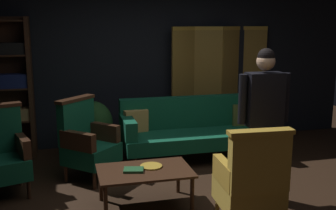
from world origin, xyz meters
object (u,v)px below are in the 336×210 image
bookshelf (0,86)px  coffee_table (145,174)px  velvet_couch (193,128)px  armchair_gilt_accent (251,182)px  potted_plant (93,126)px  armchair_wing_right (87,142)px  book_green_cloth (134,170)px  armchair_wing_left (0,154)px  brass_tray (151,166)px  standing_figure (263,110)px  folding_screen (219,82)px

bookshelf → coffee_table: bearing=-52.2°
velvet_couch → coffee_table: size_ratio=2.12×
armchair_gilt_accent → potted_plant: (-1.30, 2.44, 0.01)m
armchair_wing_right → potted_plant: bearing=79.9°
velvet_couch → book_green_cloth: size_ratio=10.13×
coffee_table → book_green_cloth: bearing=-175.9°
bookshelf → armchair_wing_right: (1.14, -1.20, -0.57)m
armchair_wing_left → book_green_cloth: bearing=-27.6°
coffee_table → armchair_wing_right: bearing=119.3°
armchair_wing_right → bookshelf: bearing=133.6°
armchair_wing_left → brass_tray: armchair_wing_left is taller
velvet_couch → brass_tray: velvet_couch is taller
armchair_wing_right → standing_figure: 2.22m
potted_plant → book_green_cloth: size_ratio=4.13×
folding_screen → standing_figure: size_ratio=1.12×
folding_screen → armchair_gilt_accent: bearing=-105.5°
bookshelf → book_green_cloth: bearing=-54.4°
armchair_gilt_accent → book_green_cloth: (-1.01, 0.74, -0.06)m
folding_screen → potted_plant: bearing=-164.6°
bookshelf → velvet_couch: bearing=-15.4°
coffee_table → book_green_cloth: size_ratio=4.78×
potted_plant → brass_tray: bearing=-72.7°
potted_plant → armchair_wing_right: bearing=-100.1°
potted_plant → coffee_table: bearing=-76.1°
velvet_couch → potted_plant: size_ratio=2.45×
standing_figure → armchair_wing_left: bearing=163.5°
coffee_table → book_green_cloth: book_green_cloth is taller
armchair_gilt_accent → book_green_cloth: armchair_gilt_accent is taller
coffee_table → armchair_wing_left: 1.71m
folding_screen → standing_figure: folding_screen is taller
armchair_wing_right → armchair_wing_left: bearing=-166.2°
folding_screen → book_green_cloth: bearing=-128.8°
bookshelf → coffee_table: (1.69, -2.18, -0.69)m
armchair_gilt_accent → book_green_cloth: size_ratio=4.97×
armchair_wing_right → book_green_cloth: (0.43, -0.99, -0.06)m
bookshelf → potted_plant: 1.47m
armchair_wing_right → coffee_table: bearing=-60.7°
folding_screen → velvet_couch: 1.23m
standing_figure → potted_plant: 2.56m
velvet_couch → potted_plant: velvet_couch is taller
standing_figure → brass_tray: (-1.22, 0.18, -0.60)m
potted_plant → velvet_couch: bearing=-10.4°
potted_plant → brass_tray: (0.51, -1.63, -0.07)m
bookshelf → standing_figure: 3.78m
armchair_wing_left → book_green_cloth: size_ratio=4.97×
bookshelf → velvet_couch: size_ratio=0.97×
bookshelf → book_green_cloth: (1.57, -2.19, -0.63)m
velvet_couch → standing_figure: (0.30, -1.55, 0.57)m
bookshelf → brass_tray: bookshelf is taller
velvet_couch → armchair_wing_left: 2.65m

